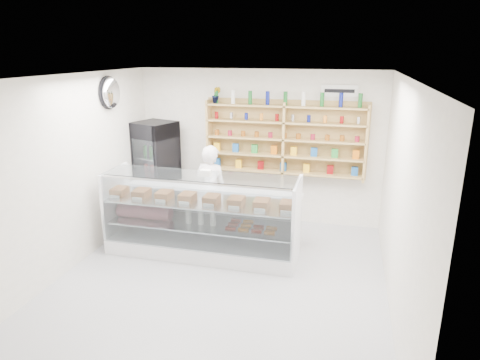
# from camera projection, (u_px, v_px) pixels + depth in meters

# --- Properties ---
(room) EXTENTS (5.00, 5.00, 5.00)m
(room) POSITION_uv_depth(u_px,v_px,m) (219.00, 187.00, 5.59)
(room) COLOR #A0A0A4
(room) RESTS_ON ground
(display_counter) EXTENTS (3.00, 0.90, 1.31)m
(display_counter) POSITION_uv_depth(u_px,v_px,m) (203.00, 232.00, 6.76)
(display_counter) COLOR white
(display_counter) RESTS_ON floor
(shop_worker) EXTENTS (0.65, 0.49, 1.61)m
(shop_worker) POSITION_uv_depth(u_px,v_px,m) (211.00, 191.00, 7.28)
(shop_worker) COLOR white
(shop_worker) RESTS_ON floor
(drinks_cooler) EXTENTS (0.84, 0.83, 1.86)m
(drinks_cooler) POSITION_uv_depth(u_px,v_px,m) (157.00, 171.00, 8.04)
(drinks_cooler) COLOR black
(drinks_cooler) RESTS_ON floor
(wall_shelving) EXTENTS (2.84, 0.28, 1.33)m
(wall_shelving) POSITION_uv_depth(u_px,v_px,m) (284.00, 139.00, 7.58)
(wall_shelving) COLOR tan
(wall_shelving) RESTS_ON back_wall
(potted_plant) EXTENTS (0.18, 0.15, 0.29)m
(potted_plant) POSITION_uv_depth(u_px,v_px,m) (216.00, 95.00, 7.66)
(potted_plant) COLOR #1E6626
(potted_plant) RESTS_ON wall_shelving
(security_mirror) EXTENTS (0.15, 0.50, 0.50)m
(security_mirror) POSITION_uv_depth(u_px,v_px,m) (111.00, 93.00, 6.91)
(security_mirror) COLOR silver
(security_mirror) RESTS_ON left_wall
(wall_sign) EXTENTS (0.62, 0.03, 0.20)m
(wall_sign) POSITION_uv_depth(u_px,v_px,m) (339.00, 91.00, 7.24)
(wall_sign) COLOR white
(wall_sign) RESTS_ON back_wall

